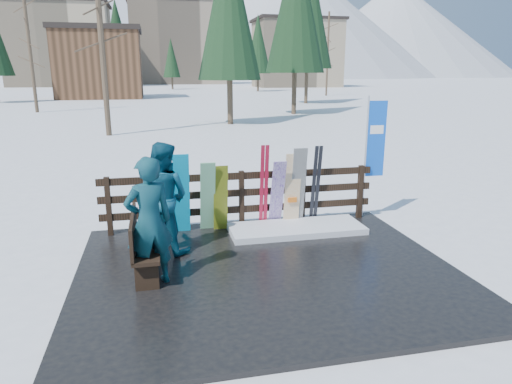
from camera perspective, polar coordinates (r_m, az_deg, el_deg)
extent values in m
plane|color=white|center=(7.49, 1.39, -10.10)|extent=(700.00, 700.00, 0.00)
cube|color=black|center=(7.48, 1.39, -9.82)|extent=(6.00, 5.00, 0.08)
cube|color=black|center=(9.20, -17.94, -1.72)|extent=(0.10, 0.10, 1.15)
cube|color=black|center=(9.16, -9.84, -1.29)|extent=(0.10, 0.10, 1.15)
cube|color=black|center=(9.29, -1.81, -0.83)|extent=(0.10, 0.10, 1.15)
cube|color=black|center=(9.61, 5.83, -0.38)|extent=(0.10, 0.10, 1.15)
cube|color=black|center=(10.08, 12.87, 0.04)|extent=(0.10, 0.10, 1.15)
cube|color=black|center=(9.36, -1.80, -2.16)|extent=(5.60, 0.05, 0.14)
cube|color=black|center=(9.26, -1.82, -0.09)|extent=(5.60, 0.05, 0.14)
cube|color=black|center=(9.18, -1.84, 2.03)|extent=(5.60, 0.05, 0.14)
cube|color=white|center=(9.12, 5.07, -4.57)|extent=(2.65, 1.00, 0.12)
cube|color=black|center=(7.35, -13.54, -6.57)|extent=(0.40, 1.50, 0.06)
cube|color=black|center=(6.88, -13.49, -10.10)|extent=(0.34, 0.06, 0.45)
cube|color=black|center=(7.99, -13.39, -6.54)|extent=(0.34, 0.06, 0.45)
cube|color=black|center=(7.26, -15.09, -4.65)|extent=(0.05, 1.50, 0.50)
cube|color=#0297C7|center=(8.89, -9.28, -0.25)|extent=(0.31, 0.32, 1.60)
cube|color=silver|center=(8.95, -6.06, -0.59)|extent=(0.29, 0.43, 1.43)
cube|color=#BBCD19|center=(8.99, -4.44, -0.78)|extent=(0.28, 0.24, 1.34)
cube|color=white|center=(9.20, 2.67, -0.20)|extent=(0.26, 0.43, 1.40)
cube|color=black|center=(9.30, 5.29, 0.63)|extent=(0.29, 0.25, 1.63)
cube|color=white|center=(9.27, 4.57, 0.26)|extent=(0.33, 0.19, 1.51)
cube|color=maroon|center=(9.16, 0.73, 0.71)|extent=(0.07, 0.21, 1.70)
cube|color=maroon|center=(9.18, 1.27, 0.74)|extent=(0.08, 0.21, 1.70)
cube|color=black|center=(9.47, 7.22, 0.91)|extent=(0.08, 0.27, 1.65)
cube|color=black|center=(9.50, 7.73, 0.94)|extent=(0.08, 0.27, 1.65)
cylinder|color=silver|center=(10.02, 13.50, 4.16)|extent=(0.04, 0.04, 2.60)
cube|color=blue|center=(10.05, 14.78, 6.43)|extent=(0.42, 0.02, 1.60)
imported|color=#105855|center=(6.80, -13.22, -3.66)|extent=(0.81, 0.66, 1.93)
imported|color=navy|center=(8.02, -11.53, -0.72)|extent=(1.19, 1.13, 1.94)
cube|color=tan|center=(118.51, -23.29, 16.40)|extent=(22.00, 14.00, 18.00)
cube|color=black|center=(119.33, -23.77, 20.84)|extent=(23.10, 14.70, 0.60)
cube|color=gray|center=(137.04, -9.66, 17.80)|extent=(26.00, 16.00, 22.00)
cube|color=black|center=(138.15, -9.88, 22.48)|extent=(27.30, 16.80, 0.60)
cube|color=tan|center=(106.49, 5.10, 16.73)|extent=(18.00, 12.00, 14.00)
cube|color=black|center=(107.00, 5.19, 20.64)|extent=(18.90, 12.60, 0.60)
cube|color=brown|center=(61.94, -18.95, 14.74)|extent=(10.00, 8.00, 8.00)
cube|color=black|center=(62.15, -19.30, 18.69)|extent=(10.50, 8.40, 0.60)
cylinder|color=#382B1E|center=(24.85, -18.98, 19.96)|extent=(0.28, 0.28, 11.49)
cone|color=black|center=(29.07, -3.38, 19.15)|extent=(3.89, 3.89, 10.81)
cone|color=black|center=(36.33, 4.94, 19.55)|extent=(4.50, 4.50, 12.49)
cylinder|color=#382B1E|center=(41.71, -26.43, 15.73)|extent=(0.28, 0.28, 9.90)
cone|color=black|center=(49.32, 6.48, 19.22)|extent=(5.11, 5.11, 14.20)
cylinder|color=#382B1E|center=(66.03, 8.95, 16.62)|extent=(0.28, 0.28, 11.09)
cone|color=black|center=(66.81, -16.87, 16.57)|extent=(4.33, 4.33, 12.02)
cone|color=black|center=(80.61, 0.24, 16.75)|extent=(4.33, 4.33, 12.03)
cone|color=black|center=(91.69, -10.52, 15.34)|extent=(3.26, 3.26, 9.05)
cone|color=white|center=(331.65, 3.97, 21.06)|extent=(200.00, 200.00, 80.00)
cone|color=white|center=(383.81, 16.81, 18.88)|extent=(180.00, 180.00, 70.00)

